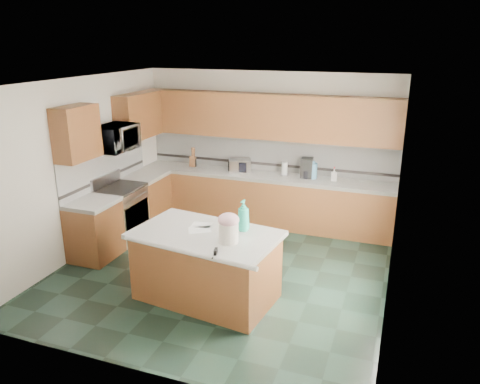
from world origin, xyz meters
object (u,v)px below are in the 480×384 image
at_px(island_base, 206,268).
at_px(treat_jar, 229,233).
at_px(island_top, 206,235).
at_px(knife_block, 193,162).
at_px(soap_bottle_island, 243,215).
at_px(coffee_maker, 307,168).
at_px(toaster_oven, 240,165).

bearing_deg(island_base, treat_jar, -16.80).
distance_m(island_top, treat_jar, 0.44).
bearing_deg(knife_block, soap_bottle_island, -61.76).
bearing_deg(soap_bottle_island, knife_block, 134.22).
xyz_separation_m(knife_block, coffee_maker, (2.17, 0.03, 0.08)).
height_order(island_top, soap_bottle_island, soap_bottle_island).
xyz_separation_m(island_base, treat_jar, (0.38, -0.17, 0.61)).
xyz_separation_m(treat_jar, knife_block, (-1.87, 2.97, -0.03)).
relative_size(knife_block, toaster_oven, 0.50).
xyz_separation_m(island_base, coffee_maker, (0.68, 2.83, 0.66)).
bearing_deg(island_top, island_base, 0.00).
xyz_separation_m(island_top, coffee_maker, (0.68, 2.83, 0.20)).
xyz_separation_m(soap_bottle_island, knife_block, (-1.92, 2.57, -0.10)).
height_order(soap_bottle_island, knife_block, soap_bottle_island).
height_order(island_base, toaster_oven, toaster_oven).
bearing_deg(knife_block, island_top, -70.40).
bearing_deg(soap_bottle_island, treat_jar, -88.86).
bearing_deg(knife_block, island_base, -70.40).
distance_m(island_top, toaster_oven, 2.86).
xyz_separation_m(island_top, knife_block, (-1.50, 2.80, 0.13)).
bearing_deg(soap_bottle_island, island_top, -143.40).
bearing_deg(island_top, coffee_maker, 84.20).
relative_size(island_top, soap_bottle_island, 4.48).
bearing_deg(island_top, toaster_oven, 108.82).
xyz_separation_m(island_top, treat_jar, (0.38, -0.17, 0.15)).
xyz_separation_m(soap_bottle_island, coffee_maker, (0.26, 2.60, -0.03)).
relative_size(island_top, knife_block, 9.31).
height_order(island_top, treat_jar, treat_jar).
relative_size(island_top, coffee_maker, 5.20).
height_order(island_base, treat_jar, treat_jar).
bearing_deg(island_base, knife_block, 125.75).
distance_m(knife_block, coffee_maker, 2.18).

